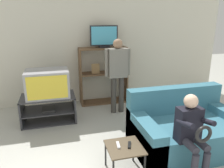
% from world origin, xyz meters
% --- Properties ---
extents(wall_back, '(6.40, 0.06, 2.60)m').
position_xyz_m(wall_back, '(0.00, 3.84, 1.30)').
color(wall_back, silver).
rests_on(wall_back, ground_plane).
extents(tv_stand, '(1.00, 0.59, 0.51)m').
position_xyz_m(tv_stand, '(-1.10, 2.90, 0.25)').
color(tv_stand, '#38383D').
rests_on(tv_stand, ground_plane).
extents(television_main, '(0.77, 0.58, 0.50)m').
position_xyz_m(television_main, '(-1.09, 2.91, 0.76)').
color(television_main, '#9E9EA3').
rests_on(television_main, tv_stand).
extents(media_shelf, '(1.09, 0.37, 1.29)m').
position_xyz_m(media_shelf, '(0.13, 3.58, 0.66)').
color(media_shelf, brown).
rests_on(media_shelf, ground_plane).
extents(television_flat, '(0.62, 0.20, 0.48)m').
position_xyz_m(television_flat, '(0.16, 3.59, 1.52)').
color(television_flat, black).
rests_on(television_flat, media_shelf).
extents(snack_table, '(0.44, 0.44, 0.38)m').
position_xyz_m(snack_table, '(-0.16, 1.10, 0.33)').
color(snack_table, brown).
rests_on(snack_table, ground_plane).
extents(remote_control_black, '(0.09, 0.15, 0.02)m').
position_xyz_m(remote_control_black, '(-0.10, 1.10, 0.39)').
color(remote_control_black, black).
rests_on(remote_control_black, snack_table).
extents(remote_control_white, '(0.06, 0.15, 0.02)m').
position_xyz_m(remote_control_white, '(-0.23, 1.14, 0.39)').
color(remote_control_white, silver).
rests_on(remote_control_white, snack_table).
extents(couch, '(1.59, 1.00, 0.88)m').
position_xyz_m(couch, '(0.90, 1.42, 0.29)').
color(couch, teal).
rests_on(couch, ground_plane).
extents(person_standing_adult, '(0.53, 0.20, 1.54)m').
position_xyz_m(person_standing_adult, '(0.29, 2.96, 0.93)').
color(person_standing_adult, '#3D3833').
rests_on(person_standing_adult, ground_plane).
extents(person_seated_child, '(0.33, 0.43, 1.06)m').
position_xyz_m(person_seated_child, '(0.60, 0.85, 0.63)').
color(person_seated_child, '#2D2D38').
rests_on(person_seated_child, ground_plane).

